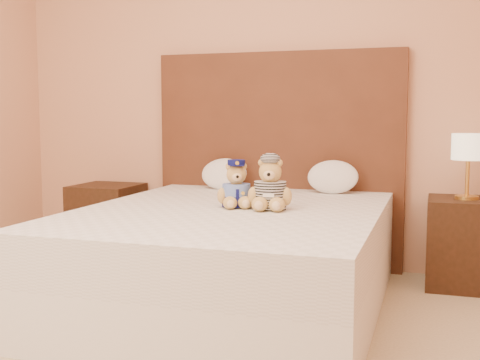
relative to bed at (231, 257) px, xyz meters
name	(u,v)px	position (x,y,z in m)	size (l,w,h in m)	color
bed	(231,257)	(0.00, 0.00, 0.00)	(1.60, 2.00, 0.55)	white
headboard	(277,160)	(0.00, 1.01, 0.47)	(1.75, 0.08, 1.50)	#532B19
nightstand_left	(107,221)	(-1.25, 0.80, 0.00)	(0.45, 0.45, 0.55)	#361D11
nightstand_right	(465,243)	(1.25, 0.80, 0.00)	(0.45, 0.45, 0.55)	#361D11
lamp	(468,150)	(1.25, 0.80, 0.57)	(0.20, 0.20, 0.40)	gold
teddy_police	(236,184)	(0.01, 0.04, 0.41)	(0.23, 0.22, 0.26)	#B79447
teddy_prisoner	(270,184)	(0.21, 0.02, 0.42)	(0.25, 0.24, 0.28)	#B79447
pillow_left	(224,172)	(-0.34, 0.83, 0.39)	(0.33, 0.21, 0.23)	white
pillow_right	(333,175)	(0.42, 0.83, 0.39)	(0.33, 0.22, 0.24)	white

